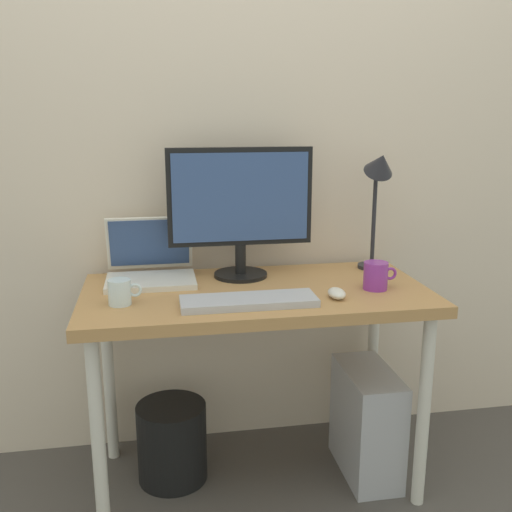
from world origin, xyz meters
TOP-DOWN VIEW (x-y plane):
  - ground_plane at (0.00, 0.00)m, footprint 6.00×6.00m
  - back_wall at (0.00, 0.36)m, footprint 4.40×0.04m
  - desk at (0.00, 0.00)m, footprint 1.21×0.60m
  - monitor at (-0.03, 0.17)m, footprint 0.53×0.20m
  - laptop at (-0.36, 0.19)m, footprint 0.32×0.28m
  - desk_lamp at (0.50, 0.17)m, footprint 0.11×0.16m
  - keyboard at (-0.05, -0.16)m, footprint 0.44×0.14m
  - mouse at (0.25, -0.15)m, footprint 0.06×0.09m
  - coffee_mug at (0.41, -0.07)m, footprint 0.12×0.08m
  - glass_cup at (-0.46, -0.09)m, footprint 0.11×0.07m
  - computer_tower at (0.42, -0.03)m, footprint 0.18×0.36m
  - wastebasket at (-0.31, 0.06)m, footprint 0.26×0.26m

SIDE VIEW (x-z plane):
  - ground_plane at x=0.00m, z-range 0.00..0.00m
  - wastebasket at x=-0.31m, z-range 0.00..0.30m
  - computer_tower at x=0.42m, z-range 0.00..0.42m
  - desk at x=0.00m, z-range 0.30..1.05m
  - keyboard at x=-0.05m, z-range 0.75..0.78m
  - mouse at x=0.25m, z-range 0.75..0.79m
  - glass_cup at x=-0.46m, z-range 0.75..0.84m
  - coffee_mug at x=0.41m, z-range 0.75..0.85m
  - laptop at x=-0.36m, z-range 0.70..0.92m
  - monitor at x=-0.03m, z-range 0.78..1.27m
  - desk_lamp at x=0.50m, z-range 0.85..1.34m
  - back_wall at x=0.00m, z-range 0.00..2.60m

